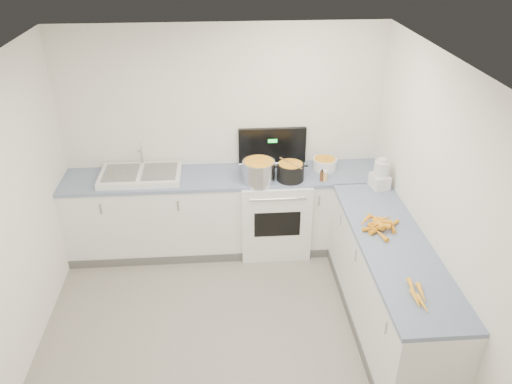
{
  "coord_description": "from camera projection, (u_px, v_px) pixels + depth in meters",
  "views": [
    {
      "loc": [
        -0.02,
        -3.15,
        3.43
      ],
      "look_at": [
        0.3,
        1.1,
        1.05
      ],
      "focal_mm": 35.0,
      "sensor_mm": 36.0,
      "label": 1
    }
  ],
  "objects": [
    {
      "name": "carrot_pile",
      "position": [
        379.0,
        225.0,
        4.5
      ],
      "size": [
        0.4,
        0.43,
        0.09
      ],
      "color": "#FFA41F",
      "rests_on": "counter_right"
    },
    {
      "name": "stove",
      "position": [
        274.0,
        210.0,
        5.69
      ],
      "size": [
        0.76,
        0.65,
        1.36
      ],
      "color": "white",
      "rests_on": "ground"
    },
    {
      "name": "food_processor",
      "position": [
        380.0,
        175.0,
        5.13
      ],
      "size": [
        0.19,
        0.22,
        0.33
      ],
      "color": "white",
      "rests_on": "counter_right"
    },
    {
      "name": "wooden_spoon",
      "position": [
        291.0,
        163.0,
        5.26
      ],
      "size": [
        0.21,
        0.29,
        0.01
      ],
      "primitive_type": "cylinder",
      "rotation": [
        1.57,
        0.0,
        0.6
      ],
      "color": "#AD7A47",
      "rests_on": "black_pot"
    },
    {
      "name": "black_pot",
      "position": [
        290.0,
        173.0,
        5.31
      ],
      "size": [
        0.32,
        0.32,
        0.21
      ],
      "primitive_type": "cylinder",
      "rotation": [
        0.0,
        0.0,
        -0.13
      ],
      "color": "black",
      "rests_on": "stove"
    },
    {
      "name": "ceiling",
      "position": [
        222.0,
        80.0,
        3.2
      ],
      "size": [
        3.5,
        4.0,
        0.0
      ],
      "primitive_type": null,
      "rotation": [
        3.14,
        0.0,
        0.0
      ],
      "color": "white",
      "rests_on": "ground"
    },
    {
      "name": "wall_back",
      "position": [
        223.0,
        138.0,
        5.55
      ],
      "size": [
        3.5,
        0.0,
        2.5
      ],
      "primitive_type": null,
      "rotation": [
        1.57,
        0.0,
        0.0
      ],
      "color": "white",
      "rests_on": "ground"
    },
    {
      "name": "sink",
      "position": [
        141.0,
        175.0,
        5.36
      ],
      "size": [
        0.86,
        0.52,
        0.31
      ],
      "color": "white",
      "rests_on": "counter_back"
    },
    {
      "name": "counter_right",
      "position": [
        388.0,
        285.0,
        4.55
      ],
      "size": [
        0.62,
        2.2,
        0.94
      ],
      "color": "white",
      "rests_on": "ground"
    },
    {
      "name": "steel_pot",
      "position": [
        259.0,
        172.0,
        5.27
      ],
      "size": [
        0.41,
        0.41,
        0.25
      ],
      "primitive_type": "cylinder",
      "rotation": [
        0.0,
        0.0,
        -0.2
      ],
      "color": "silver",
      "rests_on": "stove"
    },
    {
      "name": "spice_jar",
      "position": [
        325.0,
        176.0,
        5.31
      ],
      "size": [
        0.06,
        0.06,
        0.1
      ],
      "primitive_type": "cylinder",
      "color": "#E5B266",
      "rests_on": "counter_back"
    },
    {
      "name": "floor",
      "position": [
        232.0,
        357.0,
        4.42
      ],
      "size": [
        3.5,
        4.0,
        0.0
      ],
      "primitive_type": null,
      "color": "gray",
      "rests_on": "ground"
    },
    {
      "name": "peeled_carrots",
      "position": [
        418.0,
        295.0,
        3.7
      ],
      "size": [
        0.12,
        0.37,
        0.04
      ],
      "color": "#FFA826",
      "rests_on": "counter_right"
    },
    {
      "name": "wall_right",
      "position": [
        450.0,
        231.0,
        3.92
      ],
      "size": [
        0.0,
        4.0,
        2.5
      ],
      "primitive_type": null,
      "rotation": [
        1.57,
        0.0,
        -1.57
      ],
      "color": "white",
      "rests_on": "ground"
    },
    {
      "name": "mixing_bowl",
      "position": [
        325.0,
        164.0,
        5.55
      ],
      "size": [
        0.35,
        0.35,
        0.12
      ],
      "primitive_type": "cylinder",
      "rotation": [
        0.0,
        0.0,
        0.41
      ],
      "color": "white",
      "rests_on": "counter_back"
    },
    {
      "name": "counter_back",
      "position": [
        226.0,
        212.0,
        5.67
      ],
      "size": [
        3.5,
        0.62,
        0.94
      ],
      "color": "white",
      "rests_on": "ground"
    },
    {
      "name": "extract_bottle",
      "position": [
        322.0,
        176.0,
        5.31
      ],
      "size": [
        0.04,
        0.04,
        0.11
      ],
      "primitive_type": "cylinder",
      "color": "#593319",
      "rests_on": "counter_back"
    },
    {
      "name": "peelings",
      "position": [
        119.0,
        174.0,
        5.29
      ],
      "size": [
        0.23,
        0.19,
        0.01
      ],
      "color": "tan",
      "rests_on": "sink"
    }
  ]
}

